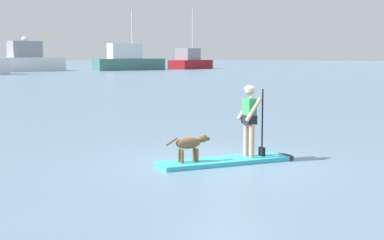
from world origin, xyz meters
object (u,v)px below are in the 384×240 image
dog (190,144)px  moored_boat_far_starboard (128,60)px  paddleboard (232,160)px  moored_boat_far_port (190,61)px  person_paddler (250,116)px  moored_boat_center (29,60)px

dog → moored_boat_far_starboard: size_ratio=0.08×
paddleboard → moored_boat_far_port: 84.48m
moored_boat_far_starboard → moored_boat_far_port: (13.15, -0.55, -0.22)m
person_paddler → moored_boat_far_port: size_ratio=0.16×
paddleboard → dog: bearing=159.4°
paddleboard → moored_boat_far_starboard: moored_boat_far_starboard is taller
moored_boat_center → dog: bearing=-115.8°
person_paddler → dog: size_ratio=1.63×
paddleboard → person_paddler: (0.42, -0.16, 0.99)m
moored_boat_center → moored_boat_far_port: moored_boat_far_port is taller
paddleboard → person_paddler: person_paddler is taller
paddleboard → person_paddler: size_ratio=2.07×
moored_boat_far_starboard → person_paddler: bearing=-126.1°
paddleboard → person_paddler: bearing=-20.6°
moored_boat_center → moored_boat_far_starboard: 15.12m
moored_boat_far_port → paddleboard: bearing=-133.8°
dog → moored_boat_far_port: 84.89m
person_paddler → moored_boat_far_starboard: 76.28m
dog → moored_boat_far_port: moored_boat_far_port is taller
dog → moored_boat_center: size_ratio=0.10×
moored_boat_center → moored_boat_far_port: (26.94, -6.75, -0.33)m
moored_boat_far_starboard → moored_boat_far_port: 13.16m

